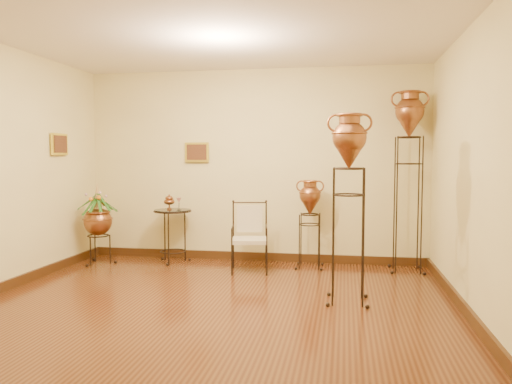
% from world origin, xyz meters
% --- Properties ---
extents(ground, '(5.00, 5.00, 0.00)m').
position_xyz_m(ground, '(0.00, 0.00, 0.00)').
color(ground, '#583014').
rests_on(ground, ground).
extents(room_shell, '(5.02, 5.02, 2.81)m').
position_xyz_m(room_shell, '(-0.01, 0.01, 1.73)').
color(room_shell, beige).
rests_on(room_shell, ground).
extents(amphora_tall, '(0.57, 0.57, 2.42)m').
position_xyz_m(amphora_tall, '(2.15, 2.15, 1.24)').
color(amphora_tall, black).
rests_on(amphora_tall, ground).
extents(amphora_mid, '(0.58, 0.58, 2.00)m').
position_xyz_m(amphora_mid, '(1.36, 0.56, 1.01)').
color(amphora_mid, black).
rests_on(amphora_mid, ground).
extents(amphora_short, '(0.44, 0.44, 1.23)m').
position_xyz_m(amphora_short, '(0.85, 2.15, 0.61)').
color(amphora_short, black).
rests_on(amphora_short, ground).
extents(planter_urn, '(0.82, 0.82, 1.18)m').
position_xyz_m(planter_urn, '(-2.15, 1.87, 0.66)').
color(planter_urn, black).
rests_on(planter_urn, ground).
extents(armchair, '(0.60, 0.57, 0.93)m').
position_xyz_m(armchair, '(0.08, 1.74, 0.46)').
color(armchair, black).
rests_on(armchair, ground).
extents(side_table, '(0.57, 0.57, 0.97)m').
position_xyz_m(side_table, '(-1.13, 2.15, 0.40)').
color(side_table, black).
rests_on(side_table, ground).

